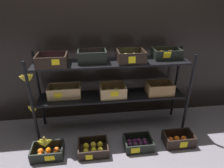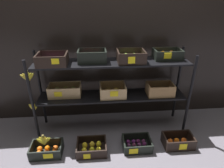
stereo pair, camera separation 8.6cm
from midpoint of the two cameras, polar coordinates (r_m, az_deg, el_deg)
The scene contains 8 objects.
ground_plane at distance 2.63m, azimuth 0.96°, elevation -12.46°, with size 10.00×10.00×0.00m, color slate.
storefront_wall at distance 2.55m, azimuth 0.28°, elevation 8.67°, with size 4.18×0.12×1.75m, color black.
display_rack at distance 2.26m, azimuth 0.39°, elevation 1.84°, with size 1.92×0.39×1.04m.
crate_ground_tangerine at distance 2.35m, azimuth -17.54°, elevation -18.11°, with size 0.34×0.23×0.12m.
crate_ground_lemon at distance 2.28m, azimuth -4.87°, elevation -18.18°, with size 0.33×0.26×0.11m.
crate_ground_plum at distance 2.34m, azimuth 8.38°, elevation -17.20°, with size 0.32×0.25×0.11m.
crate_ground_right_tangerine at distance 2.47m, azimuth 19.79°, elevation -15.71°, with size 0.34×0.22×0.14m.
banana_bunch_loose at distance 2.26m, azimuth -18.32°, elevation -15.60°, with size 0.16×0.04×0.14m.
Camera 2 is at (-0.17, -2.06, 1.63)m, focal length 31.09 mm.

